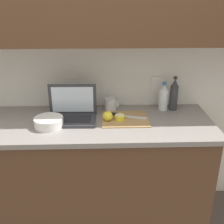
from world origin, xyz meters
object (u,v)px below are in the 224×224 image
object	(u,v)px
knife	(121,115)
lemon_half_cut	(120,117)
lemon_whole_beside	(108,116)
bottle_oil_tall	(174,95)
measuring_cup	(110,104)
cutting_board	(125,119)
laptop	(72,112)
bottle_green_soda	(163,97)
bowl_white	(49,122)

from	to	relation	value
knife	lemon_half_cut	size ratio (longest dim) A/B	3.81
lemon_whole_beside	bottle_oil_tall	xyz separation A→B (m)	(0.52, 0.21, 0.08)
bottle_oil_tall	measuring_cup	distance (m)	0.50
cutting_board	lemon_whole_beside	world-z (taller)	lemon_whole_beside
cutting_board	bottle_oil_tall	distance (m)	0.45
laptop	bottle_oil_tall	xyz separation A→B (m)	(0.77, 0.16, 0.06)
knife	bottle_green_soda	xyz separation A→B (m)	(0.34, 0.14, 0.08)
lemon_whole_beside	measuring_cup	size ratio (longest dim) A/B	0.63
lemon_whole_beside	cutting_board	bearing A→B (deg)	13.14
knife	lemon_whole_beside	world-z (taller)	lemon_whole_beside
lemon_half_cut	bottle_green_soda	bearing A→B (deg)	29.58
knife	lemon_half_cut	bearing A→B (deg)	-84.34
laptop	bottle_green_soda	size ratio (longest dim) A/B	1.56
laptop	lemon_half_cut	size ratio (longest dim) A/B	4.77
lemon_whole_beside	bottle_oil_tall	distance (m)	0.56
lemon_half_cut	lemon_whole_beside	distance (m)	0.09
lemon_half_cut	knife	bearing A→B (deg)	78.74
lemon_whole_beside	bottle_green_soda	world-z (taller)	bottle_green_soda
lemon_whole_beside	bottle_oil_tall	bearing A→B (deg)	21.84
lemon_half_cut	lemon_whole_beside	xyz separation A→B (m)	(-0.09, -0.01, 0.02)
laptop	lemon_whole_beside	bearing A→B (deg)	-9.83
cutting_board	measuring_cup	xyz separation A→B (m)	(-0.10, 0.18, 0.04)
cutting_board	measuring_cup	bearing A→B (deg)	118.83
knife	bottle_oil_tall	size ratio (longest dim) A/B	1.05
cutting_board	measuring_cup	size ratio (longest dim) A/B	3.00
cutting_board	knife	world-z (taller)	knife
bowl_white	knife	bearing A→B (deg)	15.73
cutting_board	lemon_half_cut	size ratio (longest dim) A/B	4.60
lemon_whole_beside	bottle_oil_tall	size ratio (longest dim) A/B	0.27
cutting_board	bowl_white	xyz separation A→B (m)	(-0.53, -0.10, 0.03)
knife	bowl_white	world-z (taller)	bowl_white
lemon_whole_beside	laptop	bearing A→B (deg)	169.02
cutting_board	lemon_whole_beside	xyz separation A→B (m)	(-0.13, -0.03, 0.04)
cutting_board	bottle_oil_tall	xyz separation A→B (m)	(0.39, 0.18, 0.12)
knife	laptop	bearing A→B (deg)	-159.42
cutting_board	bowl_white	distance (m)	0.54
laptop	lemon_half_cut	bearing A→B (deg)	-5.72
bottle_green_soda	bottle_oil_tall	size ratio (longest dim) A/B	0.84
laptop	measuring_cup	bearing A→B (deg)	31.31
lemon_half_cut	measuring_cup	world-z (taller)	measuring_cup
knife	bowl_white	distance (m)	0.53
bottle_green_soda	measuring_cup	distance (m)	0.42
laptop	bottle_oil_tall	world-z (taller)	bottle_oil_tall
knife	bottle_oil_tall	bearing A→B (deg)	34.82
laptop	lemon_whole_beside	size ratio (longest dim) A/B	4.94
laptop	bottle_oil_tall	distance (m)	0.79
measuring_cup	bottle_green_soda	bearing A→B (deg)	-0.85
laptop	lemon_whole_beside	xyz separation A→B (m)	(0.26, -0.05, -0.02)
bottle_green_soda	cutting_board	bearing A→B (deg)	-150.21
laptop	lemon_whole_beside	distance (m)	0.26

